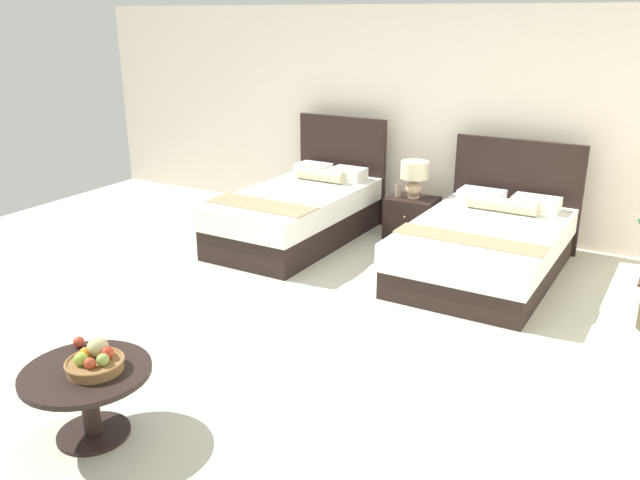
% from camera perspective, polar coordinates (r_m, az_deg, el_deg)
% --- Properties ---
extents(ground_plane, '(9.83, 9.81, 0.02)m').
position_cam_1_polar(ground_plane, '(5.67, -1.83, -7.02)').
color(ground_plane, beige).
extents(wall_back, '(9.83, 0.12, 2.59)m').
position_cam_1_polar(wall_back, '(8.00, 9.74, 10.28)').
color(wall_back, silver).
rests_on(wall_back, ground).
extents(bed_near_window, '(1.23, 2.23, 1.29)m').
position_cam_1_polar(bed_near_window, '(7.53, -1.83, 2.46)').
color(bed_near_window, black).
rests_on(bed_near_window, ground).
extents(bed_near_corner, '(1.44, 2.19, 1.20)m').
position_cam_1_polar(bed_near_corner, '(6.74, 14.26, -0.42)').
color(bed_near_corner, black).
rests_on(bed_near_corner, ground).
extents(nightstand, '(0.56, 0.46, 0.48)m').
position_cam_1_polar(nightstand, '(7.69, 7.98, 1.94)').
color(nightstand, black).
rests_on(nightstand, ground).
extents(table_lamp, '(0.32, 0.32, 0.42)m').
position_cam_1_polar(table_lamp, '(7.57, 8.22, 5.64)').
color(table_lamp, tan).
rests_on(table_lamp, nightstand).
extents(vase, '(0.07, 0.07, 0.15)m').
position_cam_1_polar(vase, '(7.63, 6.82, 4.31)').
color(vase, gray).
rests_on(vase, nightstand).
extents(coffee_table, '(0.78, 0.78, 0.46)m').
position_cam_1_polar(coffee_table, '(4.31, -19.54, -12.00)').
color(coffee_table, black).
rests_on(coffee_table, ground).
extents(fruit_bowl, '(0.35, 0.35, 0.18)m').
position_cam_1_polar(fruit_bowl, '(4.21, -18.96, -9.90)').
color(fruit_bowl, olive).
rests_on(fruit_bowl, coffee_table).
extents(loose_apple, '(0.07, 0.07, 0.07)m').
position_cam_1_polar(loose_apple, '(4.52, -20.25, -8.31)').
color(loose_apple, '#BE3E2D').
rests_on(loose_apple, coffee_table).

